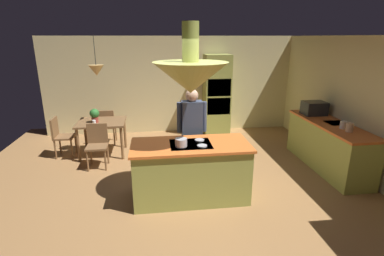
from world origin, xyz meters
TOP-DOWN VIEW (x-y plane):
  - ground at (0.00, 0.00)m, footprint 8.16×8.16m
  - wall_back at (0.00, 3.45)m, footprint 6.80×0.10m
  - wall_right at (3.25, 0.40)m, footprint 0.10×7.20m
  - kitchen_island at (0.00, -0.20)m, footprint 1.85×0.86m
  - counter_run_right at (2.84, 0.60)m, footprint 0.73×2.22m
  - oven_tower at (1.10, 3.04)m, footprint 0.66×0.62m
  - dining_table at (-1.70, 1.90)m, footprint 1.02×0.83m
  - person_at_island at (0.11, 0.50)m, footprint 0.53×0.22m
  - range_hood at (0.00, -0.20)m, footprint 1.10×1.10m
  - pendant_light_over_table at (-1.70, 1.90)m, footprint 0.32×0.32m
  - chair_facing_island at (-1.70, 1.26)m, footprint 0.40×0.40m
  - chair_by_back_wall at (-1.70, 2.54)m, footprint 0.40×0.40m
  - chair_at_corner at (-2.59, 1.90)m, footprint 0.40×0.40m
  - potted_plant_on_table at (-1.82, 1.84)m, footprint 0.20×0.20m
  - cup_on_table at (-1.81, 1.69)m, footprint 0.07×0.07m
  - canister_flour at (2.84, 0.05)m, footprint 0.12×0.12m
  - canister_sugar at (2.84, 0.23)m, footprint 0.11×0.11m
  - microwave_on_counter at (2.84, 1.25)m, footprint 0.46×0.36m
  - cooking_pot_on_cooktop at (-0.16, -0.33)m, footprint 0.18×0.18m

SIDE VIEW (x-z plane):
  - ground at x=0.00m, z-range 0.00..0.00m
  - kitchen_island at x=0.00m, z-range -0.01..0.94m
  - counter_run_right at x=2.84m, z-range 0.01..0.94m
  - chair_facing_island at x=-1.70m, z-range 0.07..0.94m
  - chair_by_back_wall at x=-1.70m, z-range 0.07..0.94m
  - chair_at_corner at x=-2.59m, z-range 0.07..0.94m
  - dining_table at x=-1.70m, z-range 0.27..1.03m
  - cup_on_table at x=-1.81m, z-range 0.76..0.85m
  - potted_plant_on_table at x=-1.82m, z-range 0.78..1.08m
  - person_at_island at x=0.11m, z-range 0.12..1.79m
  - canister_sugar at x=2.84m, z-range 0.93..1.07m
  - canister_flour at x=2.84m, z-range 0.93..1.09m
  - cooking_pot_on_cooktop at x=-0.16m, z-range 0.95..1.07m
  - oven_tower at x=1.10m, z-range 0.00..2.10m
  - microwave_on_counter at x=2.84m, z-range 0.93..1.21m
  - wall_back at x=0.00m, z-range 0.00..2.55m
  - wall_right at x=3.25m, z-range 0.00..2.55m
  - pendant_light_over_table at x=-1.70m, z-range 1.45..2.27m
  - range_hood at x=0.00m, z-range 1.48..2.48m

